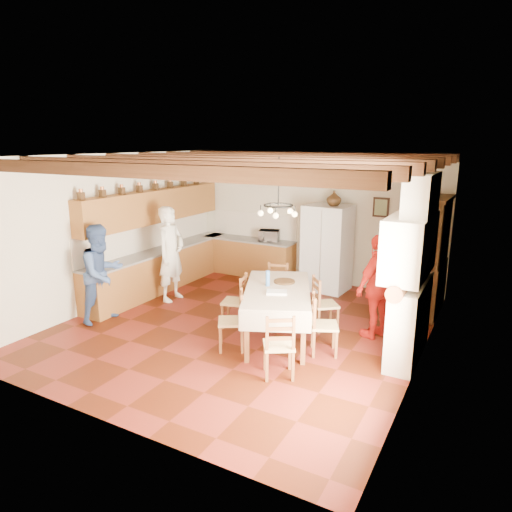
{
  "coord_description": "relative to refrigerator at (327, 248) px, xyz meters",
  "views": [
    {
      "loc": [
        3.85,
        -6.57,
        3.23
      ],
      "look_at": [
        0.1,
        0.3,
        1.25
      ],
      "focal_mm": 32.0,
      "sensor_mm": 36.0,
      "label": 1
    }
  ],
  "objects": [
    {
      "name": "microwave",
      "position": [
        -1.54,
        0.21,
        0.09
      ],
      "size": [
        0.55,
        0.45,
        0.26
      ],
      "primitive_type": "imported",
      "rotation": [
        0.0,
        0.0,
        0.31
      ],
      "color": "silver",
      "rests_on": "countertop_back"
    },
    {
      "name": "dining_table",
      "position": [
        0.2,
        -2.89,
        -0.15
      ],
      "size": [
        1.77,
        2.27,
        0.88
      ],
      "rotation": [
        0.0,
        0.0,
        0.42
      ],
      "color": "beige",
      "rests_on": "floor"
    },
    {
      "name": "chair_end_far",
      "position": [
        -0.34,
        -1.83,
        -0.46
      ],
      "size": [
        0.5,
        0.49,
        0.96
      ],
      "primitive_type": null,
      "rotation": [
        0.0,
        0.0,
        0.24
      ],
      "color": "brown",
      "rests_on": "floor"
    },
    {
      "name": "ceiling",
      "position": [
        -0.55,
        -2.74,
        2.07
      ],
      "size": [
        6.0,
        6.5,
        0.02
      ],
      "primitive_type": "cube",
      "color": "silver",
      "rests_on": "ground"
    },
    {
      "name": "wall_back",
      "position": [
        -0.55,
        0.52,
        0.56
      ],
      "size": [
        6.0,
        0.02,
        3.0
      ],
      "primitive_type": "cube",
      "color": "beige",
      "rests_on": "ground"
    },
    {
      "name": "backsplash_left",
      "position": [
        -3.54,
        -1.69,
        0.26
      ],
      "size": [
        0.03,
        4.3,
        0.6
      ],
      "primitive_type": "cube",
      "color": "silver",
      "rests_on": "ground"
    },
    {
      "name": "fireplace",
      "position": [
        2.17,
        -2.54,
        0.46
      ],
      "size": [
        0.56,
        1.6,
        2.8
      ],
      "primitive_type": null,
      "color": "beige",
      "rests_on": "ground"
    },
    {
      "name": "chandelier",
      "position": [
        0.2,
        -2.89,
        1.31
      ],
      "size": [
        0.47,
        0.47,
        0.03
      ],
      "primitive_type": "torus",
      "color": "black",
      "rests_on": "ground"
    },
    {
      "name": "chair_right_near",
      "position": [
        1.09,
        -3.04,
        -0.46
      ],
      "size": [
        0.54,
        0.55,
        0.96
      ],
      "primitive_type": null,
      "rotation": [
        0.0,
        0.0,
        2.01
      ],
      "color": "brown",
      "rests_on": "floor"
    },
    {
      "name": "ceiling_beams",
      "position": [
        -0.55,
        -2.74,
        1.97
      ],
      "size": [
        6.0,
        6.3,
        0.16
      ],
      "primitive_type": null,
      "color": "#391F10",
      "rests_on": "ground"
    },
    {
      "name": "fridge_vase",
      "position": [
        0.11,
        0.0,
        1.1
      ],
      "size": [
        0.31,
        0.31,
        0.32
      ],
      "primitive_type": "imported",
      "rotation": [
        0.0,
        0.0,
        -0.01
      ],
      "color": "#392412",
      "rests_on": "refrigerator"
    },
    {
      "name": "person_woman_red",
      "position": [
        1.64,
        -2.01,
        -0.06
      ],
      "size": [
        0.82,
        1.13,
        1.77
      ],
      "primitive_type": "imported",
      "rotation": [
        0.0,
        0.0,
        -2.0
      ],
      "color": "red",
      "rests_on": "floor"
    },
    {
      "name": "wall_left",
      "position": [
        -3.56,
        -2.74,
        0.56
      ],
      "size": [
        0.02,
        6.5,
        3.0
      ],
      "primitive_type": "cube",
      "color": "beige",
      "rests_on": "ground"
    },
    {
      "name": "chair_end_near",
      "position": [
        0.78,
        -4.02,
        -0.46
      ],
      "size": [
        0.57,
        0.56,
        0.96
      ],
      "primitive_type": null,
      "rotation": [
        0.0,
        0.0,
        3.7
      ],
      "color": "brown",
      "rests_on": "floor"
    },
    {
      "name": "person_man",
      "position": [
        -2.58,
        -2.19,
        0.04
      ],
      "size": [
        0.49,
        0.73,
        1.96
      ],
      "primitive_type": "imported",
      "rotation": [
        0.0,
        0.0,
        1.6
      ],
      "color": "white",
      "rests_on": "floor"
    },
    {
      "name": "backsplash_back",
      "position": [
        -2.1,
        0.49,
        0.26
      ],
      "size": [
        2.3,
        0.03,
        0.6
      ],
      "primitive_type": "cube",
      "color": "silver",
      "rests_on": "ground"
    },
    {
      "name": "lower_cabinets_left",
      "position": [
        -3.25,
        -1.69,
        -0.51
      ],
      "size": [
        0.6,
        4.3,
        0.86
      ],
      "primitive_type": "cube",
      "color": "brown",
      "rests_on": "ground"
    },
    {
      "name": "upper_cabinets",
      "position": [
        -3.38,
        -1.69,
        0.91
      ],
      "size": [
        0.35,
        4.2,
        0.7
      ],
      "primitive_type": "cube",
      "color": "brown",
      "rests_on": "ground"
    },
    {
      "name": "wall_right",
      "position": [
        2.46,
        -2.74,
        0.56
      ],
      "size": [
        0.02,
        6.5,
        3.0
      ],
      "primitive_type": "cube",
      "color": "beige",
      "rests_on": "ground"
    },
    {
      "name": "countertop_left",
      "position": [
        -3.25,
        -1.69,
        -0.06
      ],
      "size": [
        0.62,
        4.3,
        0.04
      ],
      "primitive_type": "cube",
      "color": "slate",
      "rests_on": "lower_cabinets_left"
    },
    {
      "name": "person_woman_blue",
      "position": [
        -2.94,
        -3.7,
        -0.04
      ],
      "size": [
        0.75,
        0.93,
        1.81
      ],
      "primitive_type": "imported",
      "rotation": [
        0.0,
        0.0,
        1.49
      ],
      "color": "#3C5892",
      "rests_on": "floor"
    },
    {
      "name": "chair_left_near",
      "position": [
        -0.27,
        -3.6,
        -0.46
      ],
      "size": [
        0.56,
        0.57,
        0.96
      ],
      "primitive_type": null,
      "rotation": [
        0.0,
        0.0,
        -1.02
      ],
      "color": "brown",
      "rests_on": "floor"
    },
    {
      "name": "hutch",
      "position": [
        2.2,
        -0.43,
        0.18
      ],
      "size": [
        0.55,
        1.25,
        2.24
      ],
      "primitive_type": null,
      "rotation": [
        0.0,
        0.0,
        -0.03
      ],
      "color": "#392412",
      "rests_on": "floor"
    },
    {
      "name": "wall_picture",
      "position": [
        1.0,
        0.49,
        0.91
      ],
      "size": [
        0.34,
        0.03,
        0.42
      ],
      "primitive_type": "cube",
      "color": "black",
      "rests_on": "ground"
    },
    {
      "name": "wall_front",
      "position": [
        -0.55,
        -6.0,
        0.56
      ],
      "size": [
        6.0,
        0.02,
        3.0
      ],
      "primitive_type": "cube",
      "color": "beige",
      "rests_on": "ground"
    },
    {
      "name": "countertop_back",
      "position": [
        -2.1,
        0.21,
        -0.06
      ],
      "size": [
        2.34,
        0.62,
        0.04
      ],
      "primitive_type": "cube",
      "color": "slate",
      "rests_on": "lower_cabinets_back"
    },
    {
      "name": "floor",
      "position": [
        -0.55,
        -2.74,
        -0.95
      ],
      "size": [
        6.0,
        6.5,
        0.02
      ],
      "primitive_type": "cube",
      "color": "#451708",
      "rests_on": "ground"
    },
    {
      "name": "lower_cabinets_back",
      "position": [
        -2.1,
        0.21,
        -0.51
      ],
      "size": [
        2.3,
        0.6,
        0.86
      ],
      "primitive_type": "cube",
      "color": "brown",
      "rests_on": "ground"
    },
    {
      "name": "chair_left_far",
      "position": [
        -0.7,
        -2.78,
        -0.46
      ],
      "size": [
        0.5,
        0.51,
        0.96
      ],
      "primitive_type": null,
      "rotation": [
        0.0,
        0.0,
        -1.31
      ],
      "color": "brown",
      "rests_on": "floor"
    },
    {
      "name": "chair_right_far",
      "position": [
        0.77,
        -2.15,
        -0.46
      ],
      "size": [
        0.57,
        0.58,
        0.96
      ],
      "primitive_type": null,
      "rotation": [
        0.0,
        0.0,
        2.25
      ],
      "color": "brown",
      "rests_on": "floor"
    },
    {
      "name": "refrigerator",
      "position": [
        0.0,
        0.0,
        0.0
      ],
      "size": [
        1.0,
        0.85,
        1.89
      ],
      "primitive_type": "cube",
      "rotation": [
        0.0,
        0.0,
        -0.08
      ],
      "color": "white",
      "rests_on": "floor"
    }
  ]
}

